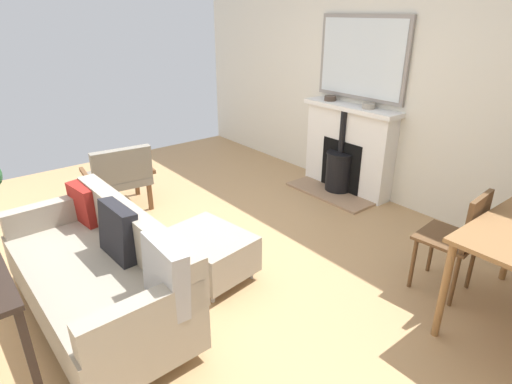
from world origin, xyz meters
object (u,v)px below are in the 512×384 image
(mantel_bowl_far, at_px, (369,106))
(sofa, at_px, (102,273))
(mantel_bowl_near, at_px, (330,98))
(dining_chair_near_fireplace, at_px, (460,235))
(ottoman, at_px, (209,251))
(armchair_accent, at_px, (120,175))
(fireplace, at_px, (346,154))

(mantel_bowl_far, height_order, sofa, mantel_bowl_far)
(mantel_bowl_near, bearing_deg, dining_chair_near_fireplace, 66.25)
(sofa, height_order, dining_chair_near_fireplace, dining_chair_near_fireplace)
(ottoman, bearing_deg, sofa, -5.30)
(mantel_bowl_far, distance_m, armchair_accent, 2.79)
(armchair_accent, height_order, dining_chair_near_fireplace, dining_chair_near_fireplace)
(fireplace, xyz_separation_m, mantel_bowl_far, (-0.03, 0.23, 0.60))
(armchair_accent, bearing_deg, mantel_bowl_near, 161.16)
(sofa, bearing_deg, mantel_bowl_near, -166.10)
(dining_chair_near_fireplace, bearing_deg, sofa, -33.19)
(mantel_bowl_near, xyz_separation_m, sofa, (3.12, 0.77, -0.72))
(mantel_bowl_near, bearing_deg, mantel_bowl_far, 90.00)
(fireplace, distance_m, mantel_bowl_near, 0.69)
(mantel_bowl_near, height_order, sofa, mantel_bowl_near)
(mantel_bowl_far, distance_m, ottoman, 2.46)
(fireplace, bearing_deg, mantel_bowl_far, 97.00)
(fireplace, bearing_deg, ottoman, 12.90)
(mantel_bowl_near, relative_size, sofa, 0.08)
(fireplace, relative_size, armchair_accent, 1.64)
(fireplace, distance_m, sofa, 3.13)
(fireplace, bearing_deg, mantel_bowl_near, -94.81)
(fireplace, relative_size, dining_chair_near_fireplace, 1.44)
(mantel_bowl_far, xyz_separation_m, armchair_accent, (2.35, -1.36, -0.65))
(fireplace, relative_size, mantel_bowl_far, 8.74)
(dining_chair_near_fireplace, bearing_deg, mantel_bowl_far, -120.57)
(mantel_bowl_far, distance_m, dining_chair_near_fireplace, 1.97)
(sofa, distance_m, dining_chair_near_fireplace, 2.59)
(mantel_bowl_far, bearing_deg, armchair_accent, -30.06)
(mantel_bowl_far, relative_size, armchair_accent, 0.19)
(fireplace, xyz_separation_m, sofa, (3.10, 0.44, -0.11))
(mantel_bowl_near, relative_size, armchair_accent, 0.19)
(armchair_accent, bearing_deg, sofa, 63.78)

